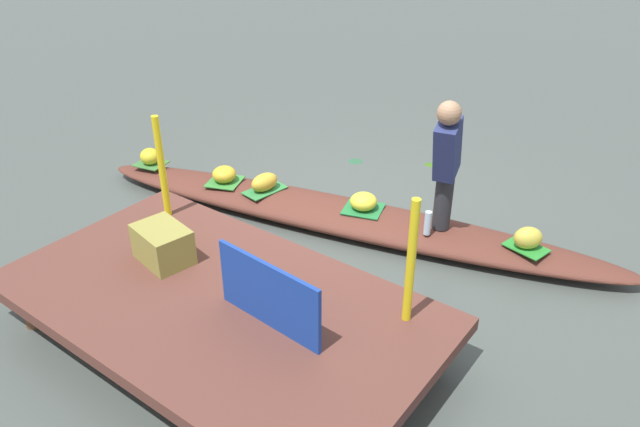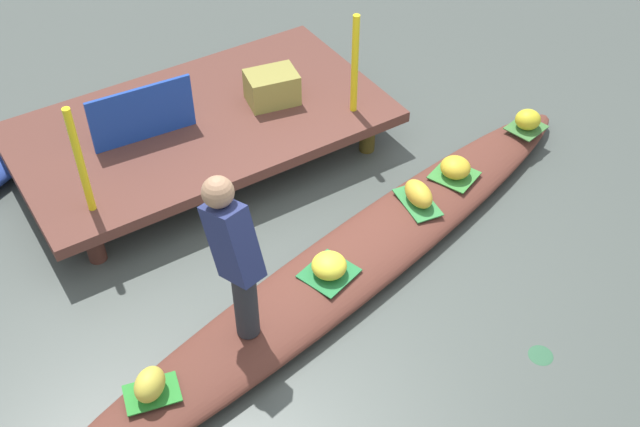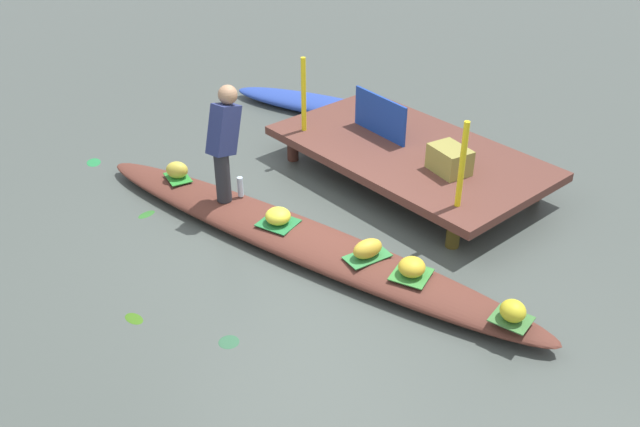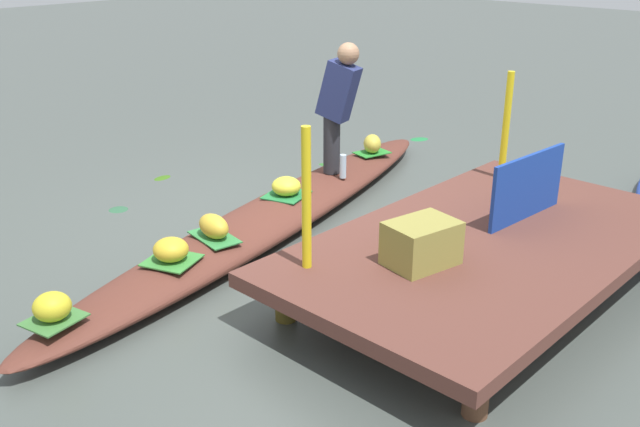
% 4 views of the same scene
% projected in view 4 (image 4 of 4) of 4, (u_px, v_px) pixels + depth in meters
% --- Properties ---
extents(canal_water, '(40.00, 40.00, 0.00)m').
position_uv_depth(canal_water, '(275.00, 227.00, 6.13)').
color(canal_water, '#454D48').
rests_on(canal_water, ground).
extents(dock_platform, '(3.20, 1.80, 0.40)m').
position_uv_depth(dock_platform, '(488.00, 245.00, 4.95)').
color(dock_platform, brown).
rests_on(dock_platform, ground).
extents(vendor_boat, '(5.48, 1.87, 0.22)m').
position_uv_depth(vendor_boat, '(275.00, 215.00, 6.09)').
color(vendor_boat, '#592D23').
rests_on(vendor_boat, ground).
extents(leaf_mat_0, '(0.43, 0.44, 0.01)m').
position_uv_depth(leaf_mat_0, '(172.00, 260.00, 5.00)').
color(leaf_mat_0, '#378336').
rests_on(leaf_mat_0, vendor_boat).
extents(banana_bunch_0, '(0.31, 0.32, 0.17)m').
position_uv_depth(banana_bunch_0, '(171.00, 250.00, 4.97)').
color(banana_bunch_0, gold).
rests_on(banana_bunch_0, vendor_boat).
extents(leaf_mat_1, '(0.45, 0.43, 0.01)m').
position_uv_depth(leaf_mat_1, '(286.00, 195.00, 6.23)').
color(leaf_mat_1, '#227339').
rests_on(leaf_mat_1, vendor_boat).
extents(banana_bunch_1, '(0.33, 0.33, 0.16)m').
position_uv_depth(banana_bunch_1, '(286.00, 186.00, 6.20)').
color(banana_bunch_1, yellow).
rests_on(banana_bunch_1, vendor_boat).
extents(leaf_mat_2, '(0.39, 0.31, 0.01)m').
position_uv_depth(leaf_mat_2, '(372.00, 153.00, 7.41)').
color(leaf_mat_2, '#28852E').
rests_on(leaf_mat_2, vendor_boat).
extents(banana_bunch_2, '(0.31, 0.30, 0.20)m').
position_uv_depth(banana_bunch_2, '(372.00, 144.00, 7.38)').
color(banana_bunch_2, gold).
rests_on(banana_bunch_2, vendor_boat).
extents(leaf_mat_3, '(0.30, 0.46, 0.01)m').
position_uv_depth(leaf_mat_3, '(214.00, 237.00, 5.38)').
color(leaf_mat_3, '#307E3D').
rests_on(leaf_mat_3, vendor_boat).
extents(banana_bunch_3, '(0.22, 0.33, 0.18)m').
position_uv_depth(banana_bunch_3, '(214.00, 226.00, 5.34)').
color(banana_bunch_3, gold).
rests_on(banana_bunch_3, vendor_boat).
extents(leaf_mat_4, '(0.37, 0.34, 0.01)m').
position_uv_depth(leaf_mat_4, '(54.00, 320.00, 4.24)').
color(leaf_mat_4, '#3C7337').
rests_on(leaf_mat_4, vendor_boat).
extents(banana_bunch_4, '(0.30, 0.29, 0.18)m').
position_uv_depth(banana_bunch_4, '(52.00, 307.00, 4.21)').
color(banana_bunch_4, gold).
rests_on(banana_bunch_4, vendor_boat).
extents(vendor_person, '(0.27, 0.44, 1.25)m').
position_uv_depth(vendor_person, '(338.00, 101.00, 6.54)').
color(vendor_person, '#28282D').
rests_on(vendor_person, vendor_boat).
extents(water_bottle, '(0.06, 0.06, 0.22)m').
position_uv_depth(water_bottle, '(343.00, 166.00, 6.64)').
color(water_bottle, silver).
rests_on(water_bottle, vendor_boat).
extents(market_banner, '(0.88, 0.09, 0.49)m').
position_uv_depth(market_banner, '(528.00, 187.00, 5.17)').
color(market_banner, '#193B9A').
rests_on(market_banner, dock_platform).
extents(railing_post_west, '(0.06, 0.06, 0.92)m').
position_uv_depth(railing_post_west, '(506.00, 126.00, 5.95)').
color(railing_post_west, yellow).
rests_on(railing_post_west, dock_platform).
extents(railing_post_east, '(0.06, 0.06, 0.92)m').
position_uv_depth(railing_post_east, '(306.00, 199.00, 4.33)').
color(railing_post_east, yellow).
rests_on(railing_post_east, dock_platform).
extents(produce_crate, '(0.49, 0.40, 0.29)m').
position_uv_depth(produce_crate, '(421.00, 243.00, 4.49)').
color(produce_crate, olive).
rests_on(produce_crate, dock_platform).
extents(drifting_plant_0, '(0.14, 0.22, 0.01)m').
position_uv_depth(drifting_plant_0, '(327.00, 165.00, 7.73)').
color(drifting_plant_0, '#2B6727').
rests_on(drifting_plant_0, ground).
extents(drifting_plant_1, '(0.22, 0.15, 0.01)m').
position_uv_depth(drifting_plant_1, '(162.00, 178.00, 7.33)').
color(drifting_plant_1, '#366316').
rests_on(drifting_plant_1, ground).
extents(drifting_plant_2, '(0.28, 0.24, 0.01)m').
position_uv_depth(drifting_plant_2, '(419.00, 139.00, 8.68)').
color(drifting_plant_2, '#21793E').
rests_on(drifting_plant_2, ground).
extents(drifting_plant_3, '(0.24, 0.24, 0.01)m').
position_uv_depth(drifting_plant_3, '(118.00, 209.00, 6.50)').
color(drifting_plant_3, '#2B593B').
rests_on(drifting_plant_3, ground).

